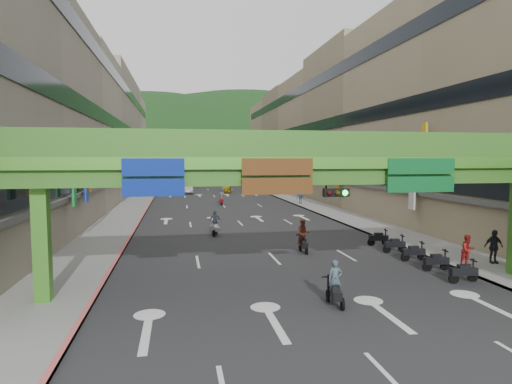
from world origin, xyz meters
TOP-DOWN VIEW (x-y plane):
  - ground at (0.00, 0.00)m, footprint 320.00×320.00m
  - road_slab at (0.00, 50.00)m, footprint 18.00×140.00m
  - sidewalk_left at (-11.00, 50.00)m, footprint 4.00×140.00m
  - sidewalk_right at (11.00, 50.00)m, footprint 4.00×140.00m
  - curb_left at (-9.10, 50.00)m, footprint 0.20×140.00m
  - curb_right at (9.10, 50.00)m, footprint 0.20×140.00m
  - building_row_left at (-18.93, 50.00)m, footprint 12.80×95.00m
  - building_row_right at (18.93, 50.00)m, footprint 12.80×95.00m
  - overpass_near at (0.93, 5.38)m, footprint 28.00×12.27m
  - overpass_far at (0.00, 65.00)m, footprint 28.00×2.20m
  - hill_left at (-15.00, 160.00)m, footprint 168.00×140.00m
  - hill_right at (25.00, 180.00)m, footprint 208.00×176.00m
  - bunting_string at (0.00, 30.00)m, footprint 26.00×0.36m
  - scooter_rider_near at (0.61, 3.69)m, footprint 0.69×1.59m
  - scooter_rider_mid at (2.15, 13.24)m, footprint 0.92×1.60m
  - scooter_rider_left at (-2.80, 20.28)m, footprint 0.99×1.58m
  - scooter_rider_far at (-0.14, 41.23)m, footprint 0.93×1.60m
  - parked_scooter_row at (7.80, 10.00)m, footprint 1.60×9.36m
  - car_silver at (-3.96, 59.77)m, footprint 1.75×4.69m
  - car_yellow at (2.64, 60.62)m, footprint 2.30×4.39m
  - pedestrian_red at (9.80, 8.00)m, footprint 0.89×0.73m
  - pedestrian_dark at (11.55, 8.21)m, footprint 1.12×0.52m
  - pedestrian_blue at (9.80, 40.00)m, footprint 0.97×0.73m

SIDE VIEW (x-z plane):
  - ground at x=0.00m, z-range 0.00..0.00m
  - hill_left at x=-15.00m, z-range -56.00..56.00m
  - hill_right at x=25.00m, z-range -64.00..64.00m
  - road_slab at x=0.00m, z-range 0.00..0.02m
  - sidewalk_left at x=-11.00m, z-range 0.00..0.15m
  - sidewalk_right at x=11.00m, z-range 0.00..0.15m
  - curb_left at x=-9.10m, z-range 0.00..0.18m
  - curb_right at x=9.10m, z-range 0.00..0.18m
  - parked_scooter_row at x=7.80m, z-range -0.02..1.06m
  - car_yellow at x=2.64m, z-range 0.00..1.43m
  - car_silver at x=-3.96m, z-range 0.00..1.53m
  - pedestrian_red at x=9.80m, z-range 0.00..1.69m
  - scooter_rider_near at x=0.61m, z-range -0.08..1.79m
  - pedestrian_dark at x=11.55m, z-range 0.00..1.86m
  - pedestrian_blue at x=9.80m, z-range 0.00..1.88m
  - scooter_rider_left at x=-2.80m, z-range -0.01..1.91m
  - scooter_rider_mid at x=2.15m, z-range 0.04..2.17m
  - scooter_rider_far at x=-0.14m, z-range 0.03..2.24m
  - overpass_near at x=0.93m, z-range 1.66..8.76m
  - overpass_far at x=0.00m, z-range 1.85..8.95m
  - bunting_string at x=0.00m, z-range 5.73..6.19m
  - building_row_left at x=-18.93m, z-range -0.04..18.96m
  - building_row_right at x=18.93m, z-range -0.04..18.96m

